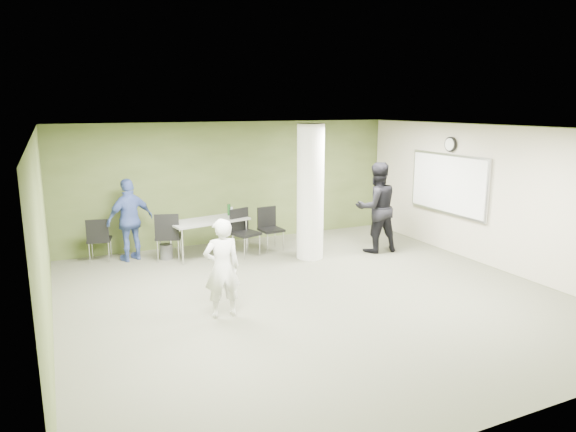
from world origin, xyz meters
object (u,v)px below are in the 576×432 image
woman_white (222,268)px  man_black (376,207)px  chair_back_left (99,236)px  man_blue (130,220)px  folding_table (209,222)px

woman_white → man_black: bearing=-150.4°
chair_back_left → woman_white: woman_white is taller
chair_back_left → woman_white: size_ratio=0.60×
chair_back_left → man_blue: man_blue is taller
folding_table → chair_back_left: (-2.19, 0.54, -0.21)m
folding_table → woman_white: 3.32m
woman_white → man_blue: size_ratio=0.89×
chair_back_left → man_blue: 0.72m
woman_white → man_black: (4.15, 2.03, 0.22)m
folding_table → man_blue: bearing=155.2°
man_black → folding_table: bearing=-13.3°
folding_table → man_blue: size_ratio=1.04×
chair_back_left → woman_white: (1.44, -3.78, 0.23)m
man_black → man_blue: man_black is taller
chair_back_left → folding_table: bearing=178.2°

